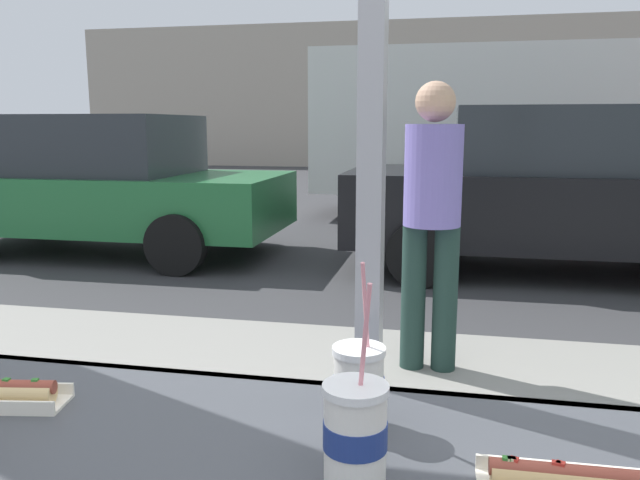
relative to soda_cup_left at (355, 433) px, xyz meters
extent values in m
plane|color=#38383A|center=(-0.03, 8.33, -1.08)|extent=(60.00, 60.00, 0.00)
cube|color=gray|center=(-0.03, 1.93, -1.01)|extent=(16.00, 2.80, 0.14)
cube|color=#2A2C30|center=(-0.03, 0.36, -0.09)|extent=(2.10, 0.02, 0.02)
cube|color=#9E9EA3|center=(-0.03, 0.41, 0.57)|extent=(0.05, 0.08, 1.30)
cube|color=#A89E8E|center=(-0.03, 22.95, 1.53)|extent=(28.00, 1.20, 5.23)
cylinder|color=white|center=(0.00, 0.00, -0.01)|extent=(0.09, 0.09, 0.15)
cylinder|color=navy|center=(0.00, 0.00, 0.00)|extent=(0.10, 0.10, 0.04)
cylinder|color=black|center=(0.00, 0.00, 0.06)|extent=(0.08, 0.08, 0.01)
cylinder|color=white|center=(0.00, 0.00, 0.07)|extent=(0.10, 0.10, 0.01)
cylinder|color=pink|center=(0.01, -0.01, 0.13)|extent=(0.02, 0.03, 0.20)
cylinder|color=white|center=(-0.02, 0.18, -0.01)|extent=(0.09, 0.09, 0.14)
cylinder|color=navy|center=(-0.02, 0.18, -0.01)|extent=(0.09, 0.09, 0.04)
cylinder|color=black|center=(-0.02, 0.18, 0.05)|extent=(0.08, 0.08, 0.01)
cylinder|color=white|center=(-0.02, 0.18, 0.06)|extent=(0.09, 0.09, 0.01)
cylinder|color=pink|center=(-0.01, 0.18, 0.12)|extent=(0.01, 0.05, 0.20)
cube|color=silver|center=(-0.72, 0.17, -0.07)|extent=(0.27, 0.05, 0.03)
cube|color=#337A2D|center=(-0.69, 0.13, -0.03)|extent=(0.01, 0.01, 0.01)
cube|color=#337A2D|center=(-0.63, 0.14, -0.03)|extent=(0.01, 0.01, 0.01)
cube|color=silver|center=(0.30, 0.08, -0.07)|extent=(0.24, 0.01, 0.03)
cylinder|color=tan|center=(0.30, 0.03, -0.06)|extent=(0.21, 0.04, 0.04)
cylinder|color=brown|center=(0.30, 0.03, -0.04)|extent=(0.21, 0.03, 0.03)
cube|color=#337A2D|center=(0.22, 0.03, -0.03)|extent=(0.01, 0.01, 0.01)
cube|color=red|center=(0.23, 0.03, -0.03)|extent=(0.01, 0.01, 0.01)
cube|color=beige|center=(0.22, 0.03, -0.03)|extent=(0.01, 0.01, 0.01)
cube|color=red|center=(0.29, 0.03, -0.03)|extent=(0.01, 0.01, 0.01)
cube|color=red|center=(0.29, 0.03, -0.03)|extent=(0.01, 0.01, 0.01)
cube|color=#236B38|center=(-3.96, 6.01, -0.44)|extent=(4.35, 1.88, 0.64)
cube|color=#282D33|center=(-4.07, 6.01, 0.22)|extent=(2.26, 1.66, 0.69)
cylinder|color=black|center=(-2.61, 6.95, -0.76)|extent=(0.64, 0.18, 0.64)
cylinder|color=black|center=(-2.61, 5.07, -0.76)|extent=(0.64, 0.18, 0.64)
cylinder|color=black|center=(-5.31, 6.95, -0.76)|extent=(0.64, 0.18, 0.64)
cube|color=black|center=(1.17, 6.01, -0.39)|extent=(4.19, 1.84, 0.74)
cube|color=#282D33|center=(1.28, 6.01, 0.31)|extent=(2.18, 1.62, 0.65)
cylinder|color=black|center=(-0.13, 6.93, -0.76)|extent=(0.64, 0.18, 0.64)
cylinder|color=black|center=(-0.13, 5.09, -0.76)|extent=(0.64, 0.18, 0.64)
cube|color=silver|center=(0.40, 10.05, 0.51)|extent=(4.97, 2.20, 2.28)
cylinder|color=black|center=(-0.49, 11.15, -0.63)|extent=(0.90, 0.24, 0.90)
cylinder|color=black|center=(-0.49, 8.95, -0.63)|extent=(0.90, 0.24, 0.90)
cylinder|color=#1E3630|center=(-0.05, 2.68, -0.53)|extent=(0.14, 0.14, 0.84)
cylinder|color=#1E3630|center=(0.13, 2.68, -0.53)|extent=(0.14, 0.14, 0.84)
cylinder|color=#7467BB|center=(0.04, 2.68, 0.17)|extent=(0.32, 0.32, 0.56)
sphere|color=tan|center=(0.04, 2.68, 0.57)|extent=(0.22, 0.22, 0.22)
camera|label=1|loc=(0.12, -0.85, 0.44)|focal=35.22mm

